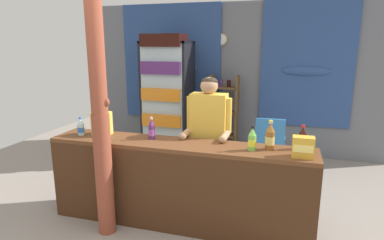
{
  "coord_description": "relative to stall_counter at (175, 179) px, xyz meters",
  "views": [
    {
      "loc": [
        0.95,
        -2.51,
        1.89
      ],
      "look_at": [
        -0.01,
        0.75,
        1.1
      ],
      "focal_mm": 30.37,
      "sensor_mm": 36.0,
      "label": 1
    }
  ],
  "objects": [
    {
      "name": "soda_bottle_lime_soda",
      "position": [
        0.75,
        0.07,
        0.46
      ],
      "size": [
        0.08,
        0.08,
        0.24
      ],
      "color": "#75C64C",
      "rests_on": "stall_counter"
    },
    {
      "name": "snack_box_instant_noodle",
      "position": [
        -0.91,
        0.16,
        0.49
      ],
      "size": [
        0.19,
        0.15,
        0.26
      ],
      "color": "#EAD14C",
      "rests_on": "stall_counter"
    },
    {
      "name": "soda_bottle_iced_tea",
      "position": [
        0.91,
        0.15,
        0.48
      ],
      "size": [
        0.09,
        0.09,
        0.29
      ],
      "color": "brown",
      "rests_on": "stall_counter"
    },
    {
      "name": "timber_post",
      "position": [
        -0.66,
        -0.26,
        0.65
      ],
      "size": [
        0.19,
        0.17,
        2.49
      ],
      "color": "brown",
      "rests_on": "ground"
    },
    {
      "name": "ground_plane",
      "position": [
        0.09,
        0.85,
        -0.55
      ],
      "size": [
        8.17,
        8.17,
        0.0
      ],
      "primitive_type": "plane",
      "color": "gray"
    },
    {
      "name": "soda_bottle_cola",
      "position": [
        1.21,
        0.25,
        0.46
      ],
      "size": [
        0.07,
        0.07,
        0.24
      ],
      "color": "black",
      "rests_on": "stall_counter"
    },
    {
      "name": "stall_counter",
      "position": [
        0.0,
        0.0,
        0.0
      ],
      "size": [
        2.75,
        0.46,
        0.91
      ],
      "color": "brown",
      "rests_on": "ground"
    },
    {
      "name": "snack_box_choco_powder",
      "position": [
        1.21,
        -0.0,
        0.46
      ],
      "size": [
        0.19,
        0.12,
        0.19
      ],
      "color": "gold",
      "rests_on": "stall_counter"
    },
    {
      "name": "shopkeeper",
      "position": [
        0.23,
        0.49,
        0.43
      ],
      "size": [
        0.51,
        0.42,
        1.55
      ],
      "color": "#28282D",
      "rests_on": "ground"
    },
    {
      "name": "back_wall_curtained",
      "position": [
        0.08,
        2.78,
        0.79
      ],
      "size": [
        5.27,
        0.22,
        2.59
      ],
      "color": "slate",
      "rests_on": "ground"
    },
    {
      "name": "soda_bottle_grape_soda",
      "position": [
        -0.31,
        0.16,
        0.46
      ],
      "size": [
        0.07,
        0.07,
        0.24
      ],
      "color": "#56286B",
      "rests_on": "stall_counter"
    },
    {
      "name": "plastic_lawn_chair",
      "position": [
        0.84,
        1.85,
        -0.05
      ],
      "size": [
        0.45,
        0.45,
        0.86
      ],
      "color": "#3884D6",
      "rests_on": "ground"
    },
    {
      "name": "drink_fridge",
      "position": [
        -0.9,
        2.16,
        0.58
      ],
      "size": [
        0.78,
        0.66,
        2.06
      ],
      "color": "black",
      "rests_on": "ground"
    },
    {
      "name": "bottle_shelf_rack",
      "position": [
        0.02,
        2.5,
        0.18
      ],
      "size": [
        0.48,
        0.28,
        1.39
      ],
      "color": "brown",
      "rests_on": "ground"
    },
    {
      "name": "soda_bottle_water",
      "position": [
        -1.13,
        0.07,
        0.45
      ],
      "size": [
        0.07,
        0.07,
        0.21
      ],
      "color": "silver",
      "rests_on": "stall_counter"
    }
  ]
}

